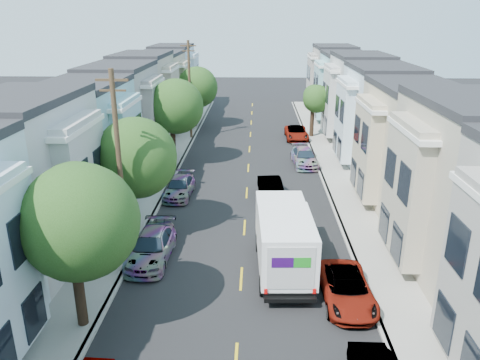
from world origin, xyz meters
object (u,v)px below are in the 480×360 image
Objects in this scene: tree_d at (175,107)px; parked_right_c at (304,157)px; tree_b at (78,222)px; lead_sedan at (271,189)px; parked_left_c at (152,247)px; tree_e at (196,87)px; utility_pole_near at (120,168)px; tree_far_r at (316,99)px; parked_left_d at (179,187)px; parked_right_d at (296,133)px; fedex_truck at (284,238)px; tree_c at (135,158)px; parked_right_b at (346,289)px; utility_pole_far at (190,90)px.

tree_d is 1.57× the size of parked_right_c.
tree_b is 1.73× the size of lead_sedan.
parked_left_c is at bearing 76.52° from tree_b.
utility_pole_near reaches higher than tree_e.
tree_far_r reaches higher than parked_left_c.
parked_right_d is at bearing 61.63° from parked_left_d.
fedex_truck reaches higher than parked_left_c.
tree_d reaches higher than parked_right_d.
parked_right_c is (9.80, 17.21, -0.03)m from parked_left_c.
fedex_truck is 27.26m from parked_right_d.
utility_pole_near is (-13.19, -27.06, 1.05)m from tree_far_r.
tree_c is 5.28m from parked_left_c.
tree_d is at bearing 117.12° from parked_right_b.
tree_b reaches higher than parked_right_c.
utility_pole_near reaches higher than parked_right_b.
fedex_truck is at bearing -5.79° from parked_left_c.
tree_far_r is 28.56m from fedex_truck.
parked_left_c is at bearing -7.07° from utility_pole_near.
tree_far_r is 29.86m from parked_left_c.
tree_c is 1.49× the size of parked_right_b.
tree_e is at bearing 90.00° from utility_pole_near.
parked_left_c is 19.81m from parked_right_c.
tree_b is 1.06× the size of fedex_truck.
utility_pole_far is 2.38× the size of lead_sedan.
lead_sedan is 0.88× the size of parked_right_c.
tree_d reaches higher than tree_b.
parked_right_b is at bearing 11.24° from tree_b.
fedex_truck is (8.43, -1.01, -3.32)m from utility_pole_near.
lead_sedan reaches higher than parked_right_d.
parked_right_c is at bearing 51.54° from tree_c.
tree_c is 1.02× the size of tree_e.
tree_c is 26.04m from parked_right_d.
tree_b is 6.03m from utility_pole_near.
tree_e is at bearing 95.50° from parked_left_d.
parked_left_d is (1.40, -7.59, -4.49)m from tree_d.
tree_b is 1.51× the size of parked_right_c.
tree_far_r is at bearing 61.32° from tree_c.
utility_pole_far is 32.14m from parked_right_b.
lead_sedan is at bearing 48.30° from utility_pole_near.
tree_far_r is at bearing 84.95° from parked_right_b.
parked_right_b is (-1.99, -30.85, -3.43)m from tree_far_r.
tree_d reaches higher than parked_right_c.
tree_b is at bearing -151.68° from fedex_truck.
fedex_truck is 7.16m from parked_left_c.
utility_pole_near is 2.00× the size of parked_left_c.
tree_b is at bearing -111.75° from tree_far_r.
tree_c is 0.95× the size of tree_d.
parked_right_d is (11.20, 23.15, -4.10)m from tree_c.
lead_sedan is 0.88× the size of parked_right_b.
tree_b is 1.47× the size of parked_right_d.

